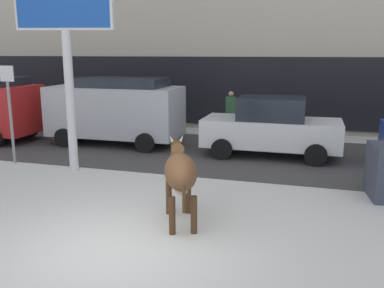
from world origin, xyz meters
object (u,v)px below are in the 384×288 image
Objects in this scene: billboard at (64,7)px; pedestrian_near_billboard at (231,114)px; pedestrian_by_cars at (168,111)px; cow_brown at (180,172)px; street_sign at (10,107)px; car_silver_van at (116,109)px; car_white_sedan at (271,127)px.

pedestrian_near_billboard is (3.22, 5.90, -3.43)m from billboard.
pedestrian_near_billboard and pedestrian_by_cars have the same top height.
cow_brown is 6.64m from street_sign.
car_silver_van reaches higher than cow_brown.
billboard is 1.97× the size of street_sign.
street_sign is at bearing -156.80° from car_white_sedan.
car_silver_van reaches higher than pedestrian_near_billboard.
car_white_sedan is 5.16m from pedestrian_by_cars.
street_sign is at bearing -117.27° from car_silver_van.
car_silver_van is (-4.32, 6.02, 0.25)m from cow_brown.
street_sign reaches higher than car_white_sedan.
billboard is at bearing -3.68° from street_sign.
car_white_sedan is (5.41, -0.23, -0.33)m from car_silver_van.
pedestrian_by_cars is (0.66, 5.90, -3.43)m from billboard.
billboard is 7.55m from pedestrian_near_billboard.
cow_brown is 0.45× the size of car_white_sedan.
billboard is at bearing 146.41° from cow_brown.
street_sign is (-6.00, 2.75, 0.68)m from cow_brown.
street_sign is at bearing -132.44° from pedestrian_near_billboard.
billboard is at bearing -96.42° from pedestrian_by_cars.
car_white_sedan reaches higher than pedestrian_by_cars.
billboard is 3.21× the size of pedestrian_near_billboard.
cow_brown is 8.56m from pedestrian_near_billboard.
car_white_sedan is at bearing 79.30° from cow_brown.
pedestrian_by_cars is (1.03, 2.50, -0.36)m from car_silver_van.
billboard is 4.60m from car_silver_van.
pedestrian_by_cars is (-4.38, 2.73, -0.03)m from car_white_sedan.
car_white_sedan is at bearing 23.20° from street_sign.
car_white_sedan is 2.43× the size of pedestrian_near_billboard.
billboard is 3.21× the size of pedestrian_by_cars.
billboard is 1.21× the size of car_silver_van.
pedestrian_near_billboard is at bearing 94.87° from cow_brown.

